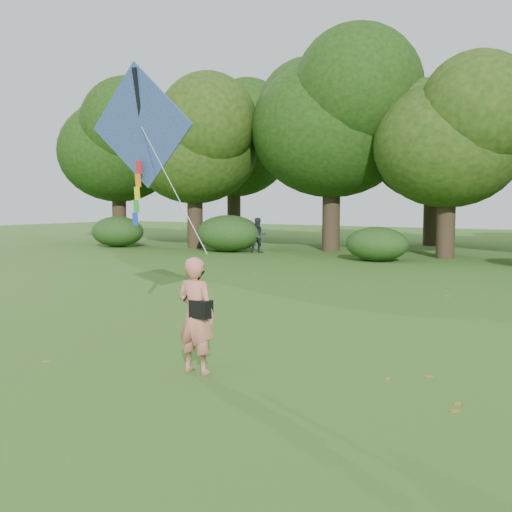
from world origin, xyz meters
The scene contains 7 objects.
ground centered at (0.00, 0.00, 0.00)m, with size 100.00×100.00×0.00m, color #265114.
man_kite_flyer centered at (0.31, -0.60, 0.85)m, with size 0.62×0.41×1.71m, color #D17562.
bystander_left centered at (-10.38, 18.01, 0.84)m, with size 0.82×0.64×1.68m, color #292F36.
crossbody_bag centered at (0.43, -0.64, 0.97)m, with size 0.43×0.20×0.69m.
flying_kite centered at (-2.85, 1.74, 3.95)m, with size 4.67×2.76×3.46m.
shrub_band centered at (-0.72, 17.60, 0.86)m, with size 39.15×3.22×1.88m.
fallen_leaves centered at (0.89, 3.70, 0.01)m, with size 11.57×15.24×0.01m.
Camera 1 is at (6.04, -7.93, 2.53)m, focal length 45.00 mm.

